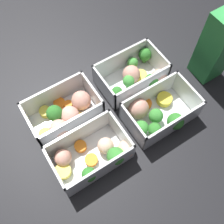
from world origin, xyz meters
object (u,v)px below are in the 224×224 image
container_near_right (155,114)px  container_far_right (136,75)px  container_far_left (66,113)px  container_near_left (95,155)px  juice_carton (217,47)px

container_near_right → container_far_right: (0.03, 0.12, -0.00)m
container_far_left → container_far_right: 0.21m
container_near_left → container_far_right: same height
container_near_right → container_far_left: size_ratio=1.00×
juice_carton → container_near_left: bearing=-172.2°
container_near_right → container_near_left: bearing=-176.9°
container_near_right → juice_carton: size_ratio=0.83×
container_near_left → container_far_right: 0.24m
container_far_left → container_far_right: (0.21, 0.00, 0.00)m
container_near_right → juice_carton: (0.20, 0.04, 0.07)m
container_near_left → container_far_right: size_ratio=1.12×
container_near_left → juice_carton: (0.37, 0.05, 0.07)m
container_far_right → juice_carton: bearing=-23.1°
container_near_left → container_near_right: bearing=3.1°
container_far_right → juice_carton: juice_carton is taller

